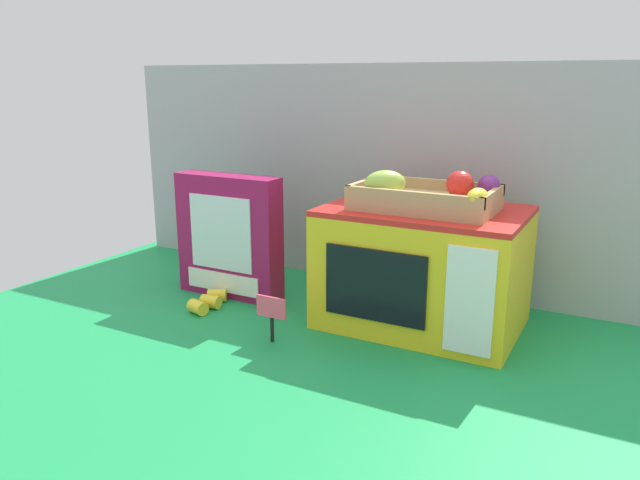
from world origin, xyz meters
The scene contains 7 objects.
ground_plane centered at (0.00, 0.00, 0.00)m, with size 1.70×1.70×0.00m, color #198C47.
display_back_panel centered at (0.00, 0.24, 0.29)m, with size 1.61×0.03×0.57m, color #A0A3A8.
toy_microwave centered at (0.18, 0.01, 0.13)m, with size 0.42×0.30×0.27m.
food_groups_crate centered at (0.18, 0.00, 0.29)m, with size 0.29×0.18×0.09m.
cookie_set_box centered at (-0.31, -0.03, 0.15)m, with size 0.28×0.07×0.31m.
price_sign centered at (-0.07, -0.23, 0.07)m, with size 0.07×0.01×0.10m.
loose_toy_banana centered at (-0.31, -0.14, 0.02)m, with size 0.06×0.13×0.03m.
Camera 1 is at (0.58, -1.23, 0.54)m, focal length 34.33 mm.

